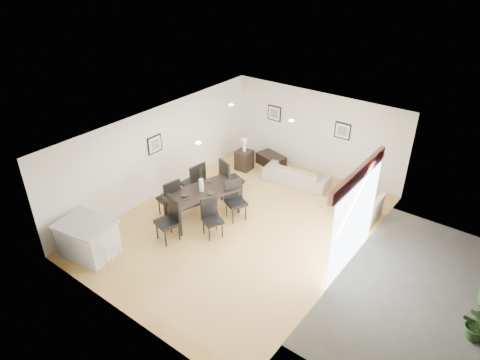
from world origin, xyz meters
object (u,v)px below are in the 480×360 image
Objects in this scene: side_table at (244,160)px; bar_stool at (111,247)px; kitchen_island at (88,238)px; armchair at (358,206)px; dining_chair_wfar at (195,181)px; dining_chair_head at (170,217)px; dining_table at (202,194)px; dining_chair_foot at (229,177)px; sofa at (297,175)px; coffee_table at (271,160)px; dining_chair_efar at (234,197)px; dining_chair_enear at (211,215)px; dining_chair_wnear at (170,196)px.

side_table is 5.90m from bar_stool.
side_table is 0.45× the size of kitchen_island.
dining_chair_wfar is (-4.13, -2.08, 0.32)m from armchair.
dining_chair_wfar is 1.85m from dining_chair_head.
dining_table is at bearing 104.43° from dining_chair_head.
kitchen_island is at bearing 95.85° from dining_chair_foot.
sofa is at bearing 77.55° from bar_stool.
armchair is at bearing -2.79° from coffee_table.
bar_stool is (-0.18, -4.12, -0.06)m from dining_chair_foot.
kitchen_island is 1.98× the size of bar_stool.
dining_chair_wfar is 3.34m from coffee_table.
bar_stool is at bearing -77.21° from dining_table.
dining_chair_wfar is at bearing 72.85° from kitchen_island.
dining_chair_wfar is at bearing -83.48° from coffee_table.
dining_chair_efar is 1.51× the size of bar_stool.
side_table is at bearing 48.52° from dining_chair_enear.
dining_chair_wnear is 3.50m from side_table.
dining_chair_foot is (-0.75, 0.69, 0.07)m from dining_chair_efar.
bar_stool is at bearing -75.06° from coffee_table.
side_table is (-4.21, 0.40, -0.04)m from armchair.
coffee_table is (-0.19, 3.75, -0.55)m from dining_table.
dining_chair_enear is 1.57× the size of side_table.
dining_chair_foot reaches higher than side_table.
sofa is 2.32m from dining_chair_foot.
dining_table is at bearing 153.13° from dining_chair_efar.
dining_chair_head is (0.72, -0.71, 0.01)m from dining_chair_wnear.
dining_chair_enear is at bearing 69.11° from bar_stool.
dining_chair_foot is at bearing 108.86° from dining_table.
dining_chair_wfar reaches higher than coffee_table.
armchair is (2.32, -0.63, 0.07)m from sofa.
dining_chair_enear is at bearing 61.39° from dining_chair_head.
bar_stool is (-0.22, -2.90, -0.11)m from dining_table.
dining_chair_foot reaches higher than dining_chair_head.
sofa is 1.66× the size of dining_chair_wfar.
dining_chair_efar is (-0.42, -2.65, 0.32)m from sofa.
bar_stool is at bearing 70.59° from sofa.
dining_chair_enear is (0.71, -0.46, -0.16)m from dining_table.
side_table is (-1.48, 3.43, -0.25)m from dining_chair_enear.
dining_table is 2.91m from bar_stool.
dining_chair_efar is at bearing 74.93° from bar_stool.
dining_chair_wnear is 1.86m from dining_chair_foot.
dining_chair_enear is 0.71× the size of kitchen_island.
dining_chair_efar is (-0.01, 1.00, 0.04)m from dining_chair_enear.
dining_chair_head reaches higher than dining_chair_enear.
coffee_table is at bearing 37.36° from dining_chair_enear.
dining_chair_wfar is at bearing 81.23° from dining_chair_enear.
dining_chair_head reaches higher than armchair.
sofa is at bearing 164.87° from dining_chair_wnear.
dining_chair_wfar is at bearing 69.29° from dining_chair_foot.
dining_chair_efar is at bearing -58.76° from side_table.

